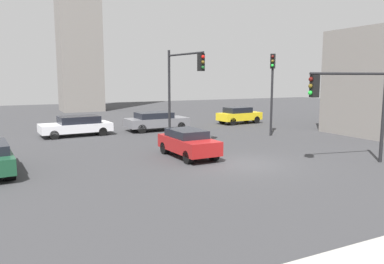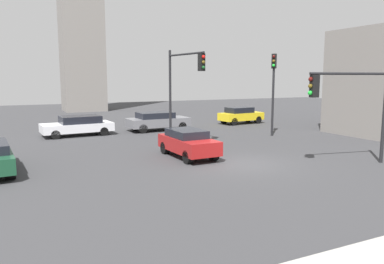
# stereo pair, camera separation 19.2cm
# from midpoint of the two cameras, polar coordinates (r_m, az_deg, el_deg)

# --- Properties ---
(ground_plane) EXTENTS (94.96, 94.96, 0.00)m
(ground_plane) POSITION_cam_midpoint_polar(r_m,az_deg,el_deg) (17.96, 7.41, -4.78)
(ground_plane) COLOR #38383A
(traffic_light_0) EXTENTS (4.11, 1.00, 4.55)m
(traffic_light_0) POSITION_cam_midpoint_polar(r_m,az_deg,el_deg) (18.53, 22.56, 5.19)
(traffic_light_0) COLOR black
(traffic_light_0) RESTS_ON ground_plane
(traffic_light_1) EXTENTS (0.47, 0.47, 5.69)m
(traffic_light_1) POSITION_cam_midpoint_polar(r_m,az_deg,el_deg) (26.64, 11.97, 7.86)
(traffic_light_1) COLOR black
(traffic_light_1) RESTS_ON ground_plane
(traffic_light_2) EXTENTS (0.74, 3.96, 5.84)m
(traffic_light_2) POSITION_cam_midpoint_polar(r_m,az_deg,el_deg) (23.35, -1.59, 8.45)
(traffic_light_2) COLOR black
(traffic_light_2) RESTS_ON ground_plane
(car_0) EXTENTS (4.94, 2.47, 1.39)m
(car_0) POSITION_cam_midpoint_polar(r_m,az_deg,el_deg) (27.52, -17.42, 0.98)
(car_0) COLOR silver
(car_0) RESTS_ON ground_plane
(car_2) EXTENTS (1.84, 4.00, 1.41)m
(car_2) POSITION_cam_midpoint_polar(r_m,az_deg,el_deg) (19.10, -0.92, -1.61)
(car_2) COLOR maroon
(car_2) RESTS_ON ground_plane
(car_3) EXTENTS (4.15, 2.08, 1.47)m
(car_3) POSITION_cam_midpoint_polar(r_m,az_deg,el_deg) (33.57, 7.03, 2.61)
(car_3) COLOR yellow
(car_3) RESTS_ON ground_plane
(car_4) EXTENTS (4.78, 2.25, 1.43)m
(car_4) POSITION_cam_midpoint_polar(r_m,az_deg,el_deg) (29.00, -5.70, 1.73)
(car_4) COLOR slate
(car_4) RESTS_ON ground_plane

